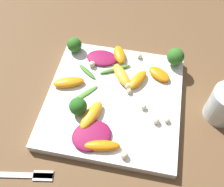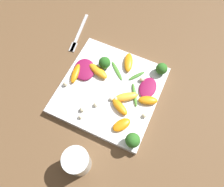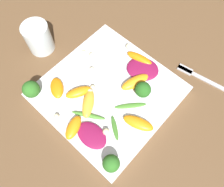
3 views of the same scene
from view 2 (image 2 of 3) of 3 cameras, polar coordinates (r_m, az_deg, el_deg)
The scene contains 27 objects.
ground_plane at distance 0.73m, azimuth -0.53°, elevation 0.47°, with size 2.40×2.40×0.00m, color brown.
plate at distance 0.72m, azimuth -0.53°, elevation 0.87°, with size 0.31×0.31×0.02m.
drinking_glass at distance 0.63m, azimuth -9.08°, elevation -17.16°, with size 0.07×0.07×0.08m.
fork at distance 0.86m, azimuth -8.98°, elevation 14.56°, with size 0.18×0.05×0.01m.
radicchio_leaf_0 at distance 0.71m, azimuth 9.33°, elevation 1.50°, with size 0.08×0.05×0.01m.
radicchio_leaf_1 at distance 0.74m, azimuth -7.19°, elevation 6.27°, with size 0.11×0.10×0.01m.
orange_segment_0 at distance 0.65m, azimuth 2.50°, elevation -8.18°, with size 0.07×0.06×0.02m.
orange_segment_1 at distance 0.75m, azimuth 4.33°, elevation 8.12°, with size 0.08×0.05×0.02m.
orange_segment_2 at distance 0.69m, azimuth 9.36°, elevation -1.77°, with size 0.05×0.07×0.02m.
orange_segment_3 at distance 0.73m, azimuth -3.65°, elevation 5.87°, with size 0.05×0.08×0.02m.
orange_segment_4 at distance 0.73m, azimuth -9.62°, elevation 5.03°, with size 0.08×0.04×0.02m.
orange_segment_5 at distance 0.67m, azimuth 2.02°, elevation -3.53°, with size 0.05×0.07×0.02m.
orange_segment_6 at distance 0.68m, azimuth 3.74°, elevation -0.85°, with size 0.07×0.08×0.02m.
broccoli_floret_0 at distance 0.74m, azimuth 12.83°, elevation 6.33°, with size 0.04×0.04×0.04m.
broccoli_floret_1 at distance 0.73m, azimuth -1.96°, elevation 8.03°, with size 0.04×0.04×0.04m.
broccoli_floret_2 at distance 0.62m, azimuth 5.43°, elevation -12.07°, with size 0.04×0.04×0.05m.
arugula_sprig_0 at distance 0.73m, azimuth 1.31°, elevation 5.95°, with size 0.06×0.07×0.00m.
arugula_sprig_1 at distance 0.70m, azimuth 5.92°, elevation -0.31°, with size 0.08×0.05×0.01m.
arugula_sprig_2 at distance 0.73m, azimuth 6.47°, elevation 4.62°, with size 0.06×0.05×0.01m.
macadamia_nut_0 at distance 0.68m, azimuth 1.11°, elevation -1.42°, with size 0.02×0.02×0.02m.
macadamia_nut_1 at distance 0.72m, azimuth 7.84°, elevation 3.69°, with size 0.02×0.02×0.02m.
macadamia_nut_2 at distance 0.67m, azimuth -7.80°, elevation -4.11°, with size 0.02×0.02×0.02m.
macadamia_nut_3 at distance 0.68m, azimuth -0.17°, elevation -1.40°, with size 0.01×0.01×0.01m.
macadamia_nut_4 at distance 0.68m, azimuth -4.29°, elevation -2.91°, with size 0.01×0.01×0.01m.
macadamia_nut_5 at distance 0.67m, azimuth 8.42°, elevation -5.72°, with size 0.01×0.01×0.01m.
macadamia_nut_6 at distance 0.67m, azimuth -8.21°, elevation -6.03°, with size 0.01×0.01×0.01m.
macadamia_nut_7 at distance 0.72m, azimuth -12.06°, elevation 2.50°, with size 0.02×0.02×0.02m.
Camera 2 is at (0.28, 0.14, 0.66)m, focal length 35.00 mm.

